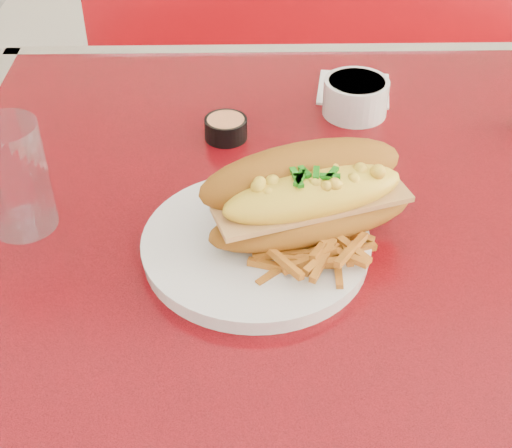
{
  "coord_description": "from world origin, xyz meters",
  "views": [
    {
      "loc": [
        -0.21,
        -0.71,
        1.29
      ],
      "look_at": [
        -0.2,
        -0.11,
        0.81
      ],
      "focal_mm": 50.0,
      "sensor_mm": 36.0,
      "label": 1
    }
  ],
  "objects_px": {
    "diner_table": "(400,283)",
    "sauce_cup_left": "(226,128)",
    "booth_bench_far": "(328,155)",
    "gravy_ramekin": "(356,96)",
    "mac_hoagie": "(309,195)",
    "dinner_plate": "(256,245)",
    "fork": "(312,225)",
    "water_tumbler": "(14,177)"
  },
  "relations": [
    {
      "from": "fork",
      "to": "diner_table",
      "type": "bearing_deg",
      "value": -50.72
    },
    {
      "from": "mac_hoagie",
      "to": "water_tumbler",
      "type": "distance_m",
      "value": 0.33
    },
    {
      "from": "fork",
      "to": "gravy_ramekin",
      "type": "relative_size",
      "value": 1.49
    },
    {
      "from": "mac_hoagie",
      "to": "water_tumbler",
      "type": "xyz_separation_m",
      "value": [
        -0.32,
        0.03,
        0.0
      ]
    },
    {
      "from": "booth_bench_far",
      "to": "water_tumbler",
      "type": "distance_m",
      "value": 1.13
    },
    {
      "from": "booth_bench_far",
      "to": "fork",
      "type": "xyz_separation_m",
      "value": [
        -0.14,
        -0.9,
        0.5
      ]
    },
    {
      "from": "mac_hoagie",
      "to": "gravy_ramekin",
      "type": "bearing_deg",
      "value": 54.19
    },
    {
      "from": "mac_hoagie",
      "to": "fork",
      "type": "bearing_deg",
      "value": 7.13
    },
    {
      "from": "diner_table",
      "to": "booth_bench_far",
      "type": "distance_m",
      "value": 0.87
    },
    {
      "from": "booth_bench_far",
      "to": "sauce_cup_left",
      "type": "relative_size",
      "value": 16.26
    },
    {
      "from": "dinner_plate",
      "to": "sauce_cup_left",
      "type": "relative_size",
      "value": 3.69
    },
    {
      "from": "fork",
      "to": "water_tumbler",
      "type": "xyz_separation_m",
      "value": [
        -0.33,
        0.03,
        0.05
      ]
    },
    {
      "from": "sauce_cup_left",
      "to": "water_tumbler",
      "type": "xyz_separation_m",
      "value": [
        -0.23,
        -0.18,
        0.05
      ]
    },
    {
      "from": "dinner_plate",
      "to": "mac_hoagie",
      "type": "distance_m",
      "value": 0.08
    },
    {
      "from": "dinner_plate",
      "to": "fork",
      "type": "height_order",
      "value": "same"
    },
    {
      "from": "mac_hoagie",
      "to": "gravy_ramekin",
      "type": "height_order",
      "value": "mac_hoagie"
    },
    {
      "from": "diner_table",
      "to": "sauce_cup_left",
      "type": "height_order",
      "value": "sauce_cup_left"
    },
    {
      "from": "booth_bench_far",
      "to": "sauce_cup_left",
      "type": "xyz_separation_m",
      "value": [
        -0.24,
        -0.69,
        0.5
      ]
    },
    {
      "from": "booth_bench_far",
      "to": "fork",
      "type": "bearing_deg",
      "value": -98.7
    },
    {
      "from": "diner_table",
      "to": "mac_hoagie",
      "type": "bearing_deg",
      "value": -147.08
    },
    {
      "from": "booth_bench_far",
      "to": "mac_hoagie",
      "type": "bearing_deg",
      "value": -99.04
    },
    {
      "from": "mac_hoagie",
      "to": "sauce_cup_left",
      "type": "relative_size",
      "value": 3.5
    },
    {
      "from": "dinner_plate",
      "to": "booth_bench_far",
      "type": "bearing_deg",
      "value": 77.72
    },
    {
      "from": "dinner_plate",
      "to": "gravy_ramekin",
      "type": "xyz_separation_m",
      "value": [
        0.15,
        0.3,
        0.02
      ]
    },
    {
      "from": "booth_bench_far",
      "to": "sauce_cup_left",
      "type": "height_order",
      "value": "booth_bench_far"
    },
    {
      "from": "sauce_cup_left",
      "to": "gravy_ramekin",
      "type": "bearing_deg",
      "value": 19.03
    },
    {
      "from": "gravy_ramekin",
      "to": "water_tumbler",
      "type": "height_order",
      "value": "water_tumbler"
    },
    {
      "from": "fork",
      "to": "gravy_ramekin",
      "type": "distance_m",
      "value": 0.29
    },
    {
      "from": "gravy_ramekin",
      "to": "booth_bench_far",
      "type": "bearing_deg",
      "value": 85.08
    },
    {
      "from": "fork",
      "to": "water_tumbler",
      "type": "height_order",
      "value": "water_tumbler"
    },
    {
      "from": "gravy_ramekin",
      "to": "water_tumbler",
      "type": "relative_size",
      "value": 0.76
    },
    {
      "from": "booth_bench_far",
      "to": "dinner_plate",
      "type": "xyz_separation_m",
      "value": [
        -0.2,
        -0.92,
        0.49
      ]
    },
    {
      "from": "booth_bench_far",
      "to": "gravy_ramekin",
      "type": "relative_size",
      "value": 11.92
    },
    {
      "from": "diner_table",
      "to": "water_tumbler",
      "type": "xyz_separation_m",
      "value": [
        -0.47,
        -0.06,
        0.23
      ]
    },
    {
      "from": "diner_table",
      "to": "mac_hoagie",
      "type": "relative_size",
      "value": 4.76
    },
    {
      "from": "dinner_plate",
      "to": "water_tumbler",
      "type": "bearing_deg",
      "value": 168.3
    },
    {
      "from": "booth_bench_far",
      "to": "mac_hoagie",
      "type": "distance_m",
      "value": 1.06
    },
    {
      "from": "sauce_cup_left",
      "to": "diner_table",
      "type": "bearing_deg",
      "value": -27.69
    },
    {
      "from": "booth_bench_far",
      "to": "dinner_plate",
      "type": "height_order",
      "value": "booth_bench_far"
    },
    {
      "from": "booth_bench_far",
      "to": "sauce_cup_left",
      "type": "bearing_deg",
      "value": -109.1
    },
    {
      "from": "mac_hoagie",
      "to": "fork",
      "type": "relative_size",
      "value": 1.73
    },
    {
      "from": "booth_bench_far",
      "to": "mac_hoagie",
      "type": "xyz_separation_m",
      "value": [
        -0.14,
        -0.9,
        0.54
      ]
    }
  ]
}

